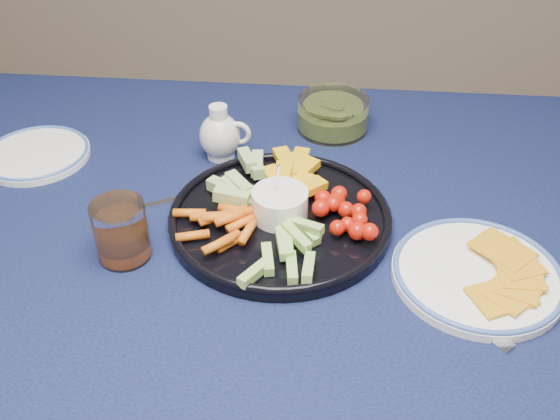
# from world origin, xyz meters

# --- Properties ---
(dining_table) EXTENTS (1.67, 1.07, 0.75)m
(dining_table) POSITION_xyz_m (0.00, 0.00, 0.66)
(dining_table) COLOR #4A3118
(dining_table) RESTS_ON ground
(crudite_platter) EXTENTS (0.34, 0.34, 0.11)m
(crudite_platter) POSITION_xyz_m (0.10, 0.06, 0.77)
(crudite_platter) COLOR black
(crudite_platter) RESTS_ON dining_table
(creamer_pitcher) EXTENTS (0.09, 0.07, 0.10)m
(creamer_pitcher) POSITION_xyz_m (-0.02, 0.24, 0.79)
(creamer_pitcher) COLOR silver
(creamer_pitcher) RESTS_ON dining_table
(pickle_bowl) EXTENTS (0.13, 0.13, 0.06)m
(pickle_bowl) POSITION_xyz_m (0.18, 0.36, 0.77)
(pickle_bowl) COLOR white
(pickle_bowl) RESTS_ON dining_table
(cheese_plate) EXTENTS (0.23, 0.23, 0.03)m
(cheese_plate) POSITION_xyz_m (0.39, -0.04, 0.76)
(cheese_plate) COLOR white
(cheese_plate) RESTS_ON dining_table
(juice_tumbler) EXTENTS (0.08, 0.08, 0.09)m
(juice_tumbler) POSITION_xyz_m (-0.11, -0.03, 0.79)
(juice_tumbler) COLOR white
(juice_tumbler) RESTS_ON dining_table
(fork_left) EXTENTS (0.16, 0.09, 0.00)m
(fork_left) POSITION_xyz_m (-0.09, 0.09, 0.75)
(fork_left) COLOR silver
(fork_left) RESTS_ON dining_table
(fork_right) EXTENTS (0.11, 0.13, 0.00)m
(fork_right) POSITION_xyz_m (0.37, -0.12, 0.75)
(fork_right) COLOR silver
(fork_right) RESTS_ON dining_table
(side_plate_extra) EXTENTS (0.19, 0.19, 0.02)m
(side_plate_extra) POSITION_xyz_m (-0.34, 0.20, 0.75)
(side_plate_extra) COLOR white
(side_plate_extra) RESTS_ON dining_table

